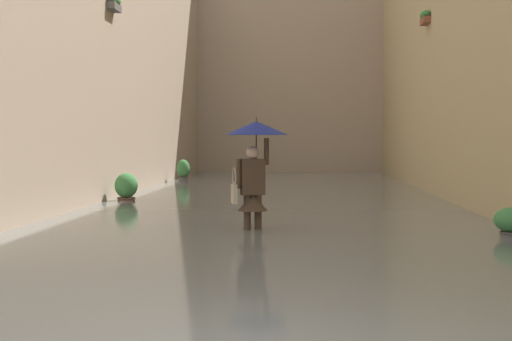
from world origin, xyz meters
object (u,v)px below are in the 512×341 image
Objects in this scene: person_wading at (254,155)px; potted_plant_far_left at (512,225)px; potted_plant_mid_right at (183,172)px; potted_plant_near_right at (126,189)px.

person_wading is 3.11× the size of potted_plant_far_left.
potted_plant_mid_right is 1.12× the size of potted_plant_near_right.
potted_plant_far_left is (-7.32, 14.20, -0.17)m from potted_plant_mid_right.
person_wading is 2.33× the size of potted_plant_near_right.
person_wading is 2.08× the size of potted_plant_mid_right.
person_wading reaches higher than potted_plant_mid_right.
person_wading reaches higher than potted_plant_near_right.
potted_plant_far_left is (-3.94, 0.69, -1.04)m from person_wading.
potted_plant_mid_right reaches higher than potted_plant_far_left.
person_wading is 4.14m from potted_plant_far_left.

